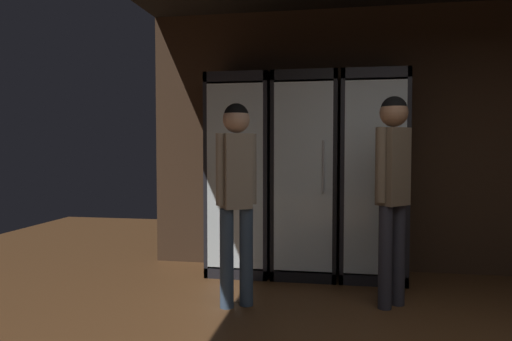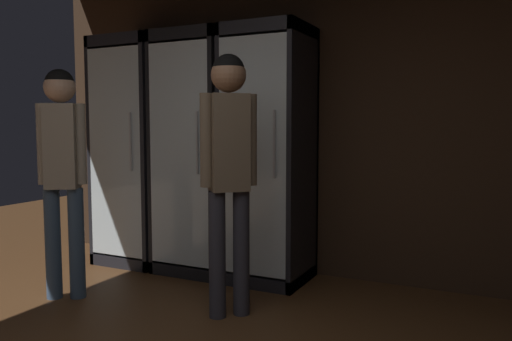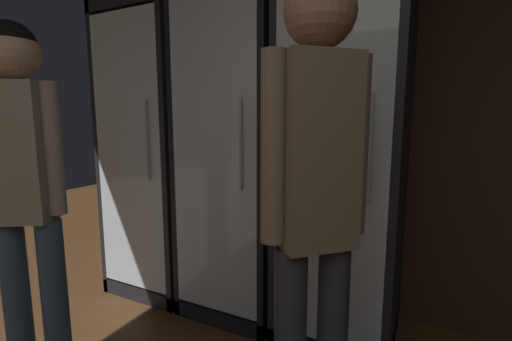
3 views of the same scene
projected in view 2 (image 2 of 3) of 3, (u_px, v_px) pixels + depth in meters
wall_back at (352, 110)px, 4.16m from camera, size 6.00×0.06×2.80m
cooler_far_left at (140, 153)px, 4.77m from camera, size 0.64×0.63×2.07m
cooler_left at (201, 155)px, 4.47m from camera, size 0.64×0.63×2.07m
cooler_center at (271, 158)px, 4.18m from camera, size 0.64×0.63×2.07m
shopper_near at (62, 159)px, 3.69m from camera, size 0.31×0.26×1.68m
shopper_far at (229, 154)px, 3.33m from camera, size 0.29×0.30×1.73m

